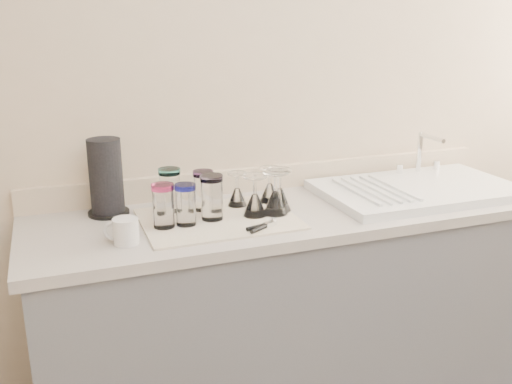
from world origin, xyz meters
name	(u,v)px	position (x,y,z in m)	size (l,w,h in m)	color
counter_unit	(296,312)	(0.00, 1.20, 0.45)	(2.06, 0.62, 0.90)	#5E5F63
sink_unit	(418,189)	(0.55, 1.20, 0.92)	(0.82, 0.50, 0.22)	white
dish_towel	(218,219)	(-0.33, 1.18, 0.90)	(0.55, 0.42, 0.01)	silver
tumbler_cyan	(170,190)	(-0.47, 1.32, 0.99)	(0.08, 0.08, 0.16)	white
tumbler_purple	(203,190)	(-0.35, 1.29, 0.98)	(0.08, 0.08, 0.15)	white
tumbler_magenta	(163,205)	(-0.53, 1.15, 0.99)	(0.08, 0.08, 0.15)	white
tumbler_blue	(186,204)	(-0.45, 1.15, 0.98)	(0.07, 0.07, 0.15)	white
tumbler_lavender	(212,197)	(-0.35, 1.18, 0.99)	(0.08, 0.08, 0.16)	white
goblet_back_left	(237,194)	(-0.22, 1.29, 0.95)	(0.07, 0.07, 0.13)	white
goblet_back_right	(270,190)	(-0.08, 1.29, 0.95)	(0.08, 0.08, 0.14)	white
goblet_front_left	(255,202)	(-0.19, 1.16, 0.96)	(0.09, 0.09, 0.15)	white
goblet_front_right	(275,199)	(-0.12, 1.15, 0.96)	(0.09, 0.09, 0.16)	white
goblet_extra	(279,196)	(-0.09, 1.18, 0.96)	(0.09, 0.09, 0.16)	white
can_opener	(262,226)	(-0.22, 1.02, 0.92)	(0.12, 0.08, 0.02)	silver
white_mug	(125,231)	(-0.68, 1.07, 0.94)	(0.13, 0.11, 0.09)	silver
paper_towel_roll	(106,178)	(-0.70, 1.38, 1.04)	(0.15, 0.15, 0.29)	black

